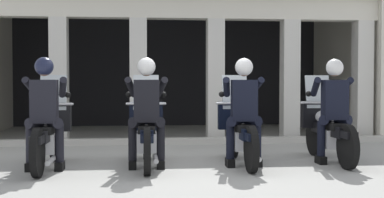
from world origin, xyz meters
TOP-DOWN VIEW (x-y plane):
  - ground_plane at (0.00, 3.00)m, footprint 80.00×80.00m
  - station_building at (-0.04, 5.24)m, footprint 9.09×4.54m
  - kerb_strip at (-0.04, 2.54)m, footprint 8.59×0.24m
  - motorcycle_far_left at (-2.12, -0.00)m, footprint 0.62×2.04m
  - police_officer_far_left at (-2.12, -0.29)m, footprint 0.63×0.61m
  - motorcycle_center_left at (-0.71, 0.02)m, footprint 0.62×2.04m
  - police_officer_center_left at (-0.71, -0.26)m, footprint 0.63×0.61m
  - motorcycle_center_right at (0.71, 0.06)m, footprint 0.62×2.04m
  - police_officer_center_right at (0.71, -0.23)m, footprint 0.63×0.61m
  - motorcycle_far_right at (2.12, 0.19)m, footprint 0.62×2.04m
  - police_officer_far_right at (2.12, -0.09)m, footprint 0.63×0.61m

SIDE VIEW (x-z plane):
  - ground_plane at x=0.00m, z-range 0.00..0.00m
  - kerb_strip at x=-0.04m, z-range 0.00..0.12m
  - motorcycle_far_left at x=-2.12m, z-range -0.17..1.17m
  - motorcycle_center_left at x=-0.71m, z-range -0.17..1.17m
  - motorcycle_center_right at x=0.71m, z-range -0.17..1.17m
  - motorcycle_far_right at x=2.12m, z-range -0.17..1.17m
  - police_officer_far_left at x=-2.12m, z-range 0.15..1.73m
  - police_officer_center_left at x=-0.71m, z-range 0.15..1.73m
  - police_officer_center_right at x=0.71m, z-range 0.15..1.73m
  - police_officer_far_right at x=2.12m, z-range 0.15..1.73m
  - station_building at x=-0.04m, z-range 0.40..3.53m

